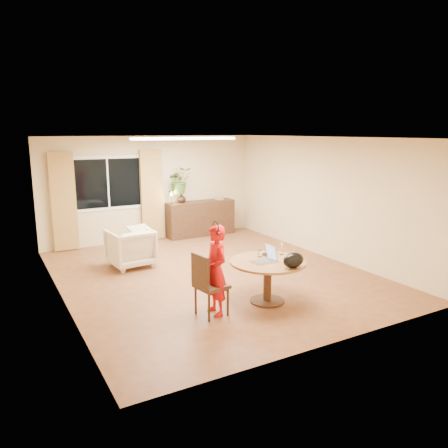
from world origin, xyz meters
The scene contains 24 objects.
floor centered at (0.00, 0.00, 0.00)m, with size 6.50×6.50×0.00m, color brown.
ceiling centered at (0.00, 0.00, 2.60)m, with size 6.50×6.50×0.00m, color white.
wall_back centered at (0.00, 3.25, 1.30)m, with size 5.50×5.50×0.00m, color beige.
wall_left centered at (-2.75, 0.00, 1.30)m, with size 6.50×6.50×0.00m, color beige.
wall_right centered at (2.75, 0.00, 1.30)m, with size 6.50×6.50×0.00m, color beige.
window centered at (-1.10, 3.23, 1.50)m, with size 1.70×0.03×1.30m.
curtain_left centered at (-2.15, 3.15, 1.15)m, with size 0.55×0.08×2.25m, color olive.
curtain_right centered at (-0.05, 3.15, 1.15)m, with size 0.55×0.08×2.25m, color olive.
ceiling_panel centered at (0.00, 1.20, 2.57)m, with size 2.20×0.35×0.05m, color white.
dining_table centered at (0.13, -1.66, 0.54)m, with size 1.21×1.21×0.69m.
dining_chair centered at (-0.89, -1.68, 0.49)m, with size 0.47×0.43×0.98m, color black, non-canonical shape.
child centered at (-0.81, -1.67, 0.69)m, with size 0.33×0.50×1.37m, color red.
laptop centered at (0.03, -1.66, 0.82)m, with size 0.39×0.26×0.26m, color #B7B7BC, non-canonical shape.
tumbler centered at (0.15, -1.40, 0.75)m, with size 0.08×0.08×0.11m, color white, non-canonical shape.
wine_glass centered at (0.54, -1.47, 0.79)m, with size 0.07×0.07×0.21m, color white, non-canonical shape.
pot_lid centered at (0.33, -1.38, 0.71)m, with size 0.21×0.21×0.03m, color white, non-canonical shape.
handbag centered at (0.26, -2.14, 0.81)m, with size 0.36×0.21×0.24m, color black, non-canonical shape.
armchair centered at (-1.21, 1.28, 0.39)m, with size 0.83×0.85×0.78m, color beige.
throw centered at (-0.96, 1.28, 0.79)m, with size 0.45×0.55×0.03m, color beige, non-canonical shape.
sideboard centered at (1.23, 3.01, 0.46)m, with size 1.83×0.45×0.91m, color black.
vase centered at (0.69, 3.01, 1.04)m, with size 0.24×0.24×0.25m, color black.
bouquet centered at (0.65, 3.01, 1.49)m, with size 0.59×0.51×0.66m, color #296F29.
book_stack centered at (1.80, 3.01, 0.95)m, with size 0.20×0.15×0.08m, color #95754B, non-canonical shape.
desk_lamp centered at (0.39, 2.96, 1.09)m, with size 0.15×0.15×0.35m, color black, non-canonical shape.
Camera 1 is at (-3.73, -7.15, 2.72)m, focal length 35.00 mm.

